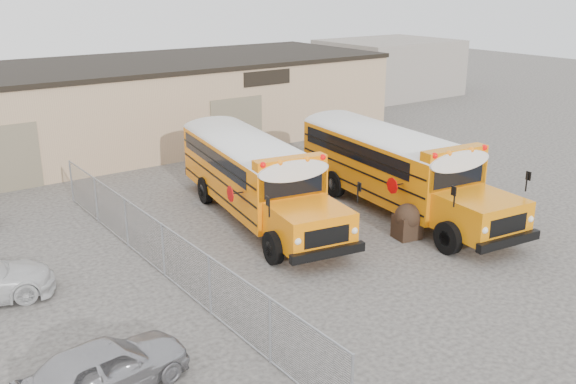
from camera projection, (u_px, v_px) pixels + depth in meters
ground at (369, 262)px, 21.43m from camera, size 120.00×120.00×0.00m
warehouse at (130, 104)px, 36.12m from camera, size 30.20×10.20×4.67m
chainlink_fence at (163, 250)px, 20.15m from camera, size 0.07×18.07×1.81m
distant_building_right at (388, 67)px, 52.54m from camera, size 10.00×8.00×4.40m
school_bus_left at (200, 136)px, 30.87m from camera, size 4.47×11.30×3.22m
school_bus_right at (308, 130)px, 31.72m from camera, size 4.14×11.58×3.32m
tarp_bundle at (407, 221)px, 23.26m from camera, size 1.00×0.96×1.31m
car_silver at (105, 368)px, 14.42m from camera, size 4.11×2.13×1.34m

